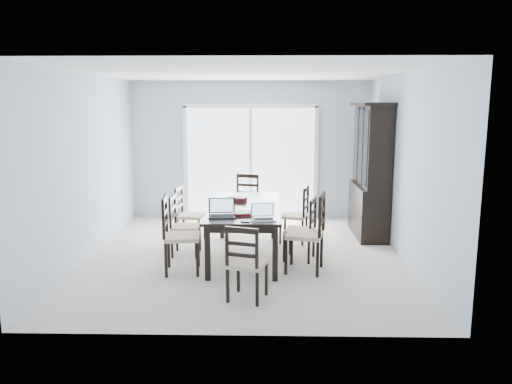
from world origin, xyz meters
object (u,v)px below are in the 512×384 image
chair_right_mid (306,222)px  chair_right_far (299,208)px  cell_phone (245,222)px  laptop_silver (264,216)px  game_box (237,199)px  chair_left_near (174,226)px  chair_right_near (313,224)px  dining_table (245,211)px  hot_tub (226,185)px  china_hutch (370,172)px  chair_left_mid (180,219)px  chair_end_near (245,255)px  chair_end_far (246,196)px  chair_left_far (185,208)px  laptop_dark (222,213)px

chair_right_mid → chair_right_far: (-0.03, 0.90, 0.01)m
chair_right_mid → cell_phone: size_ratio=9.27×
laptop_silver → game_box: laptop_silver is taller
chair_left_near → chair_right_near: (1.80, 0.08, 0.02)m
dining_table → hot_tub: size_ratio=1.27×
china_hutch → chair_left_mid: 3.24m
chair_end_near → chair_end_far: size_ratio=0.92×
chair_right_near → laptop_silver: chair_right_near is taller
chair_left_far → laptop_dark: 1.70m
chair_left_far → laptop_dark: size_ratio=2.83×
dining_table → chair_left_near: chair_left_near is taller
chair_left_far → chair_end_near: bearing=30.2°
chair_left_far → chair_left_near: bearing=10.7°
chair_left_near → chair_end_near: 1.36m
chair_left_near → laptop_silver: bearing=75.4°
laptop_dark → laptop_silver: 0.56m
chair_end_near → laptop_silver: chair_end_near is taller
laptop_silver → hot_tub: size_ratio=0.18×
dining_table → chair_right_far: 1.13m
laptop_dark → laptop_silver: (0.54, -0.15, -0.01)m
dining_table → laptop_silver: 0.93m
laptop_dark → cell_phone: 0.41m
china_hutch → chair_left_mid: bearing=-158.2°
dining_table → chair_left_near: bearing=-141.4°
laptop_dark → hot_tub: bearing=88.7°
chair_right_far → game_box: 1.09m
chair_left_mid → hot_tub: bearing=175.6°
chair_left_mid → chair_right_far: bearing=113.0°
dining_table → china_hutch: china_hutch is taller
chair_left_near → chair_right_far: 2.26m
cell_phone → hot_tub: bearing=104.1°
chair_left_far → chair_left_mid: bearing=9.7°
chair_left_near → chair_left_mid: 0.78m
chair_end_near → china_hutch: bearing=73.1°
chair_right_mid → chair_right_far: size_ratio=0.98×
chair_end_near → cell_phone: bearing=108.8°
chair_right_far → chair_end_near: bearing=177.0°
chair_left_far → hot_tub: size_ratio=0.60×
laptop_silver → chair_left_mid: bearing=134.9°
chair_end_far → hot_tub: 2.04m
dining_table → chair_left_far: 1.27m
chair_right_mid → laptop_silver: chair_right_mid is taller
hot_tub → cell_phone: bearing=-82.3°
chair_end_far → cell_phone: chair_end_far is taller
chair_end_far → cell_phone: bearing=106.7°
laptop_dark → chair_left_mid: bearing=125.3°
chair_left_mid → chair_end_near: (1.02, -1.74, -0.00)m
cell_phone → game_box: 1.30m
dining_table → game_box: bearing=114.2°
chair_left_far → chair_end_far: (0.93, 0.88, 0.04)m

